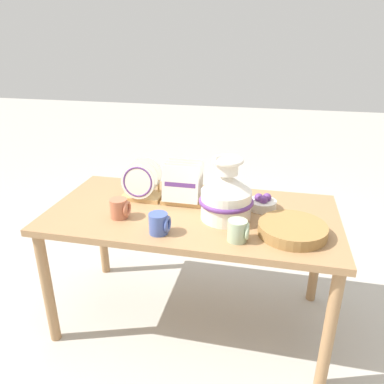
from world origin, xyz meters
name	(u,v)px	position (x,y,z in m)	size (l,w,h in m)	color
ground_plane	(192,317)	(0.00, 0.00, 0.00)	(14.00, 14.00, 0.00)	#B2ADA3
display_table	(192,224)	(0.00, 0.00, 0.62)	(1.51, 0.76, 0.70)	#9E754C
ceramic_vase	(226,195)	(0.18, -0.04, 0.83)	(0.27, 0.27, 0.32)	white
dish_rack_round_plates	(142,186)	(-0.31, 0.10, 0.78)	(0.22, 0.17, 0.22)	tan
dish_rack_square_plates	(183,188)	(-0.08, 0.11, 0.78)	(0.22, 0.17, 0.22)	tan
wicker_charger_stack	(292,230)	(0.51, -0.14, 0.73)	(0.32, 0.32, 0.05)	olive
mug_terracotta_glaze	(120,208)	(-0.34, -0.15, 0.75)	(0.10, 0.09, 0.10)	#B76647
mug_cobalt_glaze	(159,224)	(-0.10, -0.26, 0.75)	(0.10, 0.09, 0.10)	#42569E
mug_sage_glaze	(238,231)	(0.27, -0.25, 0.75)	(0.10, 0.09, 0.10)	#9EB28E
fruit_bowl	(263,203)	(0.36, 0.11, 0.74)	(0.15, 0.15, 0.09)	silver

